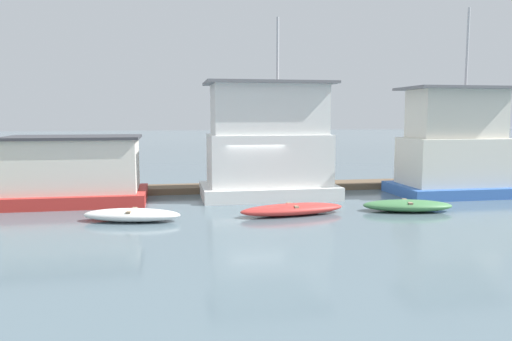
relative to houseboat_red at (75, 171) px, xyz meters
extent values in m
plane|color=slate|center=(7.65, -0.39, -1.37)|extent=(200.00, 200.00, 0.00)
cube|color=brown|center=(7.65, 2.20, -1.22)|extent=(33.80, 1.71, 0.30)
cube|color=red|center=(0.00, 0.00, -1.11)|extent=(5.96, 3.76, 0.52)
cube|color=silver|center=(0.00, 0.00, 0.27)|extent=(5.25, 3.05, 2.24)
cube|color=#38383D|center=(0.00, 0.00, 1.45)|extent=(5.55, 3.35, 0.12)
cube|color=white|center=(8.48, 0.02, -1.07)|extent=(6.12, 3.54, 0.59)
cube|color=white|center=(8.48, 0.02, 0.37)|extent=(5.42, 2.84, 2.30)
cube|color=white|center=(8.48, 0.02, 2.64)|extent=(5.06, 2.48, 2.24)
cube|color=slate|center=(8.48, 0.02, 3.82)|extent=(5.72, 3.14, 0.12)
cylinder|color=#B2B2B7|center=(8.89, 0.02, 5.31)|extent=(0.12, 0.12, 2.86)
cube|color=#3866B7|center=(17.27, -0.80, -1.13)|extent=(5.59, 3.65, 0.48)
cube|color=silver|center=(17.27, -0.80, 0.22)|extent=(4.70, 2.76, 2.20)
cube|color=silver|center=(17.27, -0.80, 2.44)|extent=(4.08, 2.15, 2.24)
cube|color=slate|center=(17.27, -0.80, 3.62)|extent=(5.00, 3.06, 0.12)
cylinder|color=#B2B2B7|center=(17.70, -0.80, 5.49)|extent=(0.12, 0.12, 3.61)
ellipsoid|color=white|center=(2.64, -4.29, -1.14)|extent=(3.65, 1.87, 0.45)
cube|color=#997F60|center=(2.64, -4.29, -0.98)|extent=(0.36, 0.98, 0.08)
ellipsoid|color=red|center=(8.54, -4.23, -1.15)|extent=(4.23, 1.68, 0.43)
cube|color=#997F60|center=(8.54, -4.23, -1.00)|extent=(0.29, 0.96, 0.08)
ellipsoid|color=#47844C|center=(13.17, -4.31, -1.14)|extent=(3.65, 1.98, 0.45)
cube|color=#997F60|center=(13.17, -4.31, -0.99)|extent=(0.38, 1.09, 0.08)
cylinder|color=brown|center=(-3.21, 1.10, -0.28)|extent=(0.29, 0.29, 2.17)
camera|label=1|loc=(3.91, -22.24, 2.41)|focal=35.00mm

